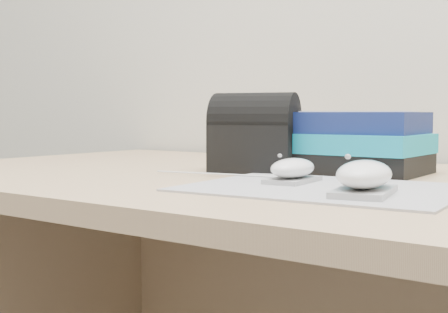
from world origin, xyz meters
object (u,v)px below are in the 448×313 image
Objects in this scene: book_stack at (359,143)px; mouse_front at (364,177)px; pouch at (255,134)px; mouse_rear at (293,170)px.

mouse_front is at bearing -64.99° from book_stack.
book_stack is 1.34× the size of pouch.
mouse_front is (0.14, -0.07, 0.00)m from mouse_rear.
mouse_rear is 0.20m from pouch.
mouse_front is 0.35m from pouch.
mouse_front is at bearing -33.93° from pouch.
pouch is (-0.16, -0.09, 0.02)m from book_stack.
book_stack is at bearing 87.70° from mouse_rear.
pouch is at bearing 146.07° from mouse_front.
mouse_rear is at bearing -92.30° from book_stack.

